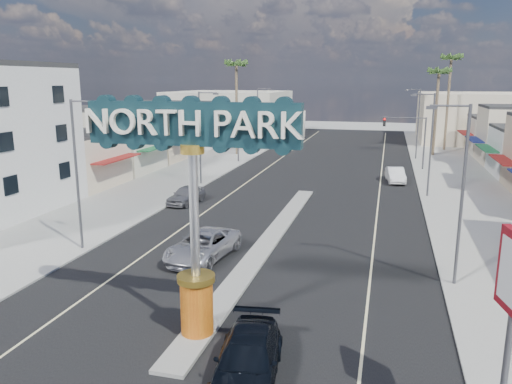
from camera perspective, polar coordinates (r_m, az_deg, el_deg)
The scene contains 24 objects.
ground at distance 46.77m, azimuth 5.91°, elevation 0.18°, with size 160.00×160.00×0.00m, color gray.
road at distance 46.77m, azimuth 5.91°, elevation 0.18°, with size 20.00×120.00×0.01m, color black.
median_island at distance 31.58m, azimuth 1.31°, elevation -5.77°, with size 1.30×30.00×0.16m, color gray.
sidewalk_left at distance 50.77m, azimuth -9.88°, elevation 1.12°, with size 8.00×120.00×0.12m, color gray.
sidewalk_right at distance 46.76m, azimuth 23.11°, elevation -0.72°, with size 8.00×120.00×0.12m, color gray.
storefront_row_left at distance 66.25m, azimuth -13.21°, elevation 6.22°, with size 12.00×42.00×6.00m, color beige.
backdrop_far_left at distance 94.87m, azimuth -3.01°, elevation 9.00°, with size 20.00×20.00×8.00m, color #B7B29E.
backdrop_far_right at distance 91.58m, azimuth 24.49°, elevation 7.76°, with size 20.00×20.00×8.00m, color beige.
gateway_sign at distance 18.94m, azimuth -7.17°, elevation -0.07°, with size 8.20×1.50×9.15m.
traffic_signal_left at distance 61.57m, azimuth -0.44°, elevation 7.28°, with size 5.09×0.45×6.00m.
traffic_signal_right at distance 59.45m, azimuth 17.01°, elevation 6.54°, with size 5.09×0.45×6.00m.
streetlight_l_near at distance 30.99m, azimuth -19.62°, elevation 2.64°, with size 2.03×0.22×9.00m.
streetlight_l_mid at distance 48.64m, azimuth -6.26°, elevation 6.70°, with size 2.03×0.22×9.00m.
streetlight_l_far at distance 69.54m, azimuth 0.31°, elevation 8.56°, with size 2.03×0.22×9.00m.
streetlight_r_near at distance 25.86m, azimuth 22.22°, elevation 0.56°, with size 2.03×0.22×9.00m.
streetlight_r_mid at distance 45.54m, azimuth 19.20°, elevation 5.67°, with size 2.03×0.22×9.00m.
streetlight_r_far at distance 67.41m, azimuth 17.91°, elevation 7.82°, with size 2.03×0.22×9.00m.
palm_left_far at distance 68.14m, azimuth -2.27°, elevation 13.87°, with size 2.60×2.60×13.10m.
palm_right_mid at distance 71.39m, azimuth 20.17°, elevation 12.36°, with size 2.60×2.60×12.10m.
palm_right_far at distance 77.58m, azimuth 21.40°, elevation 13.55°, with size 2.60×2.60×14.10m.
suv_left at distance 28.94m, azimuth -6.09°, elevation -6.08°, with size 2.66×5.77×1.60m, color silver.
suv_right at distance 17.92m, azimuth -0.97°, elevation -18.63°, with size 2.14×5.27×1.53m, color black.
car_parked_left at distance 41.85m, azimuth -8.00°, elevation -0.33°, with size 1.75×4.36×1.48m, color slate.
car_parked_right at distance 52.10m, azimuth 15.65°, elevation 1.89°, with size 1.57×4.51×1.48m, color white.
Camera 1 is at (6.98, -15.13, 10.08)m, focal length 35.00 mm.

